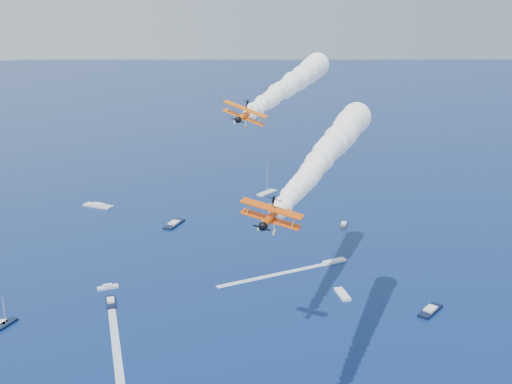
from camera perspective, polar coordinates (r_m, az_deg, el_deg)
biplane_lead at (r=121.50m, az=-1.07°, el=7.13°), size 12.73×13.21×8.55m
biplane_trail at (r=89.19m, az=1.45°, el=-2.30°), size 12.73×13.36×7.85m
smoke_trail_lead at (r=150.90m, az=3.15°, el=9.91°), size 66.90×66.23×11.72m
smoke_trail_trail at (r=117.75m, az=6.47°, el=3.52°), size 66.88×65.83×11.72m
spectator_boats at (r=204.36m, az=-18.43°, el=-7.06°), size 213.84×184.47×0.70m
boat_wakes at (r=168.31m, az=-12.08°, el=-11.95°), size 129.25×40.99×0.04m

